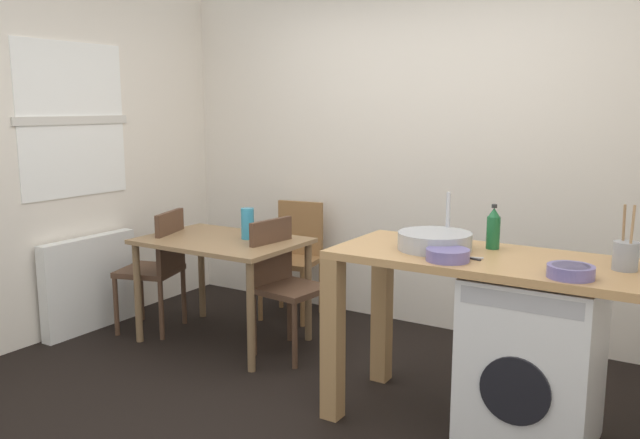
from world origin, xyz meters
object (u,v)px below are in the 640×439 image
at_px(chair_spare_by_wall, 295,252).
at_px(bottle_tall_green, 493,229).
at_px(utensil_crock, 626,255).
at_px(vase, 248,224).
at_px(chair_person_seat, 158,264).
at_px(washing_machine, 532,360).
at_px(dining_table, 222,253).
at_px(chair_opposite, 283,279).
at_px(mixing_bowl, 448,254).
at_px(colander, 571,271).

distance_m(chair_spare_by_wall, bottle_tall_green, 2.12).
bearing_deg(utensil_crock, vase, 171.77).
xyz_separation_m(chair_person_seat, washing_machine, (2.76, -0.23, -0.08)).
bearing_deg(dining_table, chair_person_seat, -171.97).
bearing_deg(chair_opposite, washing_machine, 85.00).
height_order(chair_spare_by_wall, utensil_crock, utensil_crock).
xyz_separation_m(mixing_bowl, utensil_crock, (0.74, 0.25, 0.04)).
height_order(bottle_tall_green, mixing_bowl, bottle_tall_green).
distance_m(washing_machine, bottle_tall_green, 0.68).
distance_m(dining_table, vase, 0.27).
xyz_separation_m(washing_machine, colander, (0.19, -0.22, 0.52)).
relative_size(utensil_crock, vase, 1.39).
bearing_deg(vase, chair_person_seat, -165.76).
bearing_deg(dining_table, utensil_crock, -5.56).
height_order(chair_opposite, vase, vase).
relative_size(chair_opposite, washing_machine, 1.05).
bearing_deg(washing_machine, utensil_crock, 8.10).
height_order(bottle_tall_green, vase, bottle_tall_green).
xyz_separation_m(washing_machine, mixing_bowl, (-0.38, -0.20, 0.52)).
height_order(chair_opposite, bottle_tall_green, bottle_tall_green).
bearing_deg(chair_opposite, dining_table, -76.16).
bearing_deg(bottle_tall_green, washing_machine, -33.03).
bearing_deg(bottle_tall_green, chair_opposite, 172.86).
xyz_separation_m(chair_spare_by_wall, washing_machine, (2.12, -1.08, -0.08)).
distance_m(bottle_tall_green, vase, 1.81).
distance_m(colander, vase, 2.34).
bearing_deg(chair_person_seat, chair_spare_by_wall, -54.48).
height_order(chair_person_seat, bottle_tall_green, bottle_tall_green).
bearing_deg(dining_table, chair_spare_by_wall, 83.45).
bearing_deg(bottle_tall_green, colander, -40.59).
bearing_deg(vase, chair_opposite, -7.20).
height_order(chair_person_seat, washing_machine, chair_person_seat).
relative_size(colander, vase, 0.93).
relative_size(washing_machine, vase, 3.99).
relative_size(chair_spare_by_wall, mixing_bowl, 4.31).
bearing_deg(dining_table, bottle_tall_green, -3.66).
distance_m(washing_machine, mixing_bowl, 0.67).
xyz_separation_m(bottle_tall_green, vase, (-1.79, 0.22, -0.18)).
relative_size(bottle_tall_green, utensil_crock, 0.78).
relative_size(dining_table, washing_machine, 1.28).
height_order(chair_spare_by_wall, bottle_tall_green, bottle_tall_green).
relative_size(chair_spare_by_wall, washing_machine, 1.05).
bearing_deg(chair_spare_by_wall, vase, 86.51).
height_order(chair_person_seat, colander, colander).
bearing_deg(vase, utensil_crock, -8.23).
xyz_separation_m(mixing_bowl, vase, (-1.68, 0.60, -0.10)).
bearing_deg(chair_person_seat, dining_table, -99.60).
bearing_deg(chair_person_seat, colander, -116.19).
bearing_deg(washing_machine, vase, 168.93).
distance_m(chair_opposite, bottle_tall_green, 1.56).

